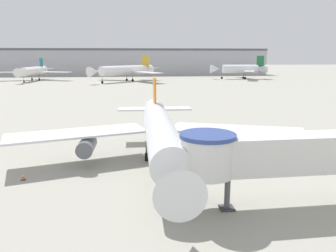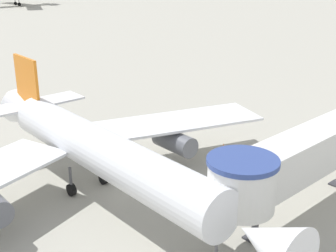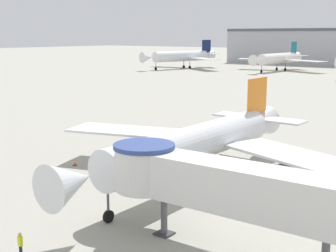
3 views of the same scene
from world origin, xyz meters
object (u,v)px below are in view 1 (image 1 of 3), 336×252
at_px(background_jet_teal_tail, 33,71).
at_px(background_jet_green_tail, 241,69).
at_px(traffic_cone_port_wing, 23,177).
at_px(jet_bridge, 306,152).
at_px(background_jet_gold_tail, 126,70).
at_px(main_airplane, 160,132).
at_px(traffic_cone_starboard_wing, 279,159).

bearing_deg(background_jet_teal_tail, background_jet_green_tail, 4.50).
xyz_separation_m(traffic_cone_port_wing, background_jet_green_tail, (64.61, 132.64, 4.76)).
distance_m(traffic_cone_port_wing, background_jet_teal_tail, 135.40).
relative_size(jet_bridge, background_jet_green_tail, 0.73).
relative_size(jet_bridge, background_jet_gold_tail, 0.69).
relative_size(jet_bridge, traffic_cone_port_wing, 35.17).
height_order(main_airplane, traffic_cone_port_wing, main_airplane).
distance_m(traffic_cone_port_wing, background_jet_gold_tail, 121.59).
xyz_separation_m(traffic_cone_starboard_wing, background_jet_gold_tail, (-19.40, 118.45, 4.77)).
bearing_deg(background_jet_green_tail, main_airplane, -16.57).
bearing_deg(main_airplane, jet_bridge, -44.66).
xyz_separation_m(jet_bridge, background_jet_teal_tail, (-59.60, 138.00, 0.35)).
bearing_deg(background_jet_gold_tail, background_jet_teal_tail, -146.82).
xyz_separation_m(traffic_cone_starboard_wing, traffic_cone_port_wing, (-26.28, -2.85, -0.02)).
height_order(traffic_cone_starboard_wing, traffic_cone_port_wing, traffic_cone_starboard_wing).
height_order(traffic_cone_starboard_wing, background_jet_green_tail, background_jet_green_tail).
height_order(jet_bridge, background_jet_green_tail, background_jet_green_tail).
height_order(traffic_cone_port_wing, background_jet_green_tail, background_jet_green_tail).
xyz_separation_m(traffic_cone_starboard_wing, background_jet_green_tail, (38.34, 129.79, 4.74)).
height_order(traffic_cone_starboard_wing, background_jet_teal_tail, background_jet_teal_tail).
bearing_deg(traffic_cone_starboard_wing, traffic_cone_port_wing, -173.80).
height_order(traffic_cone_port_wing, background_jet_teal_tail, background_jet_teal_tail).
bearing_deg(background_jet_gold_tail, traffic_cone_starboard_wing, -35.58).
bearing_deg(background_jet_teal_tail, main_airplane, -65.63).
bearing_deg(main_airplane, background_jet_gold_tail, 93.70).
bearing_deg(background_jet_gold_tail, traffic_cone_port_wing, -48.13).
bearing_deg(main_airplane, background_jet_teal_tail, 111.81).
bearing_deg(jet_bridge, traffic_cone_port_wing, 160.34).
relative_size(main_airplane, jet_bridge, 1.48).
relative_size(traffic_cone_port_wing, background_jet_green_tail, 0.02).
height_order(jet_bridge, traffic_cone_starboard_wing, jet_bridge).
distance_m(main_airplane, traffic_cone_starboard_wing, 13.54).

